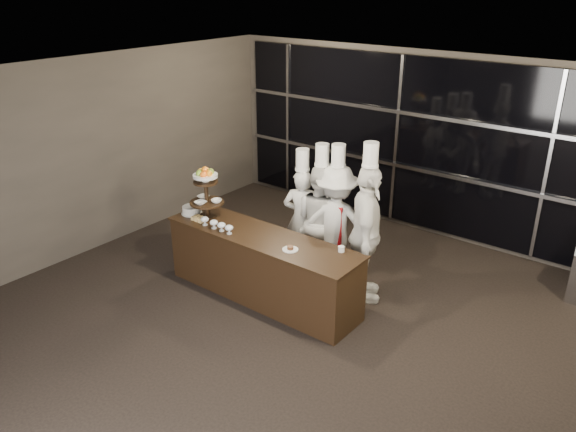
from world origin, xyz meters
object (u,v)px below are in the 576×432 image
Objects in this scene: chef_a at (302,217)px; chef_d at (366,234)px; display_stand at (206,189)px; buffet_counter at (262,266)px; layer_cake at (192,210)px; chef_c at (336,223)px; chef_b at (321,219)px.

chef_a is 0.84× the size of chef_d.
buffet_counter is at bearing 0.01° from display_stand.
chef_c is (1.73, 1.11, -0.12)m from layer_cake.
chef_c is at bearing 66.38° from buffet_counter.
display_stand is 0.37× the size of chef_c.
chef_d is at bearing 20.38° from layer_cake.
chef_b is 0.98× the size of chef_c.
buffet_counter is 1.56× the size of chef_a.
buffet_counter is 1.22m from chef_c.
buffet_counter is 1.44m from chef_d.
layer_cake is 0.14× the size of chef_d.
display_stand is at bearing -144.12° from chef_c.
chef_c is (0.46, 1.06, 0.39)m from buffet_counter.
layer_cake is (-1.27, -0.05, 0.51)m from buffet_counter.
chef_c reaches higher than buffet_counter.
layer_cake is at bearing -147.40° from chef_c.
chef_a is 0.91× the size of chef_c.
layer_cake is 0.15× the size of chef_c.
chef_b is at bearing 41.57° from display_stand.
chef_d reaches higher than chef_b.
display_stand is 2.27m from chef_d.
chef_c is at bearing -1.08° from chef_b.
chef_c reaches higher than layer_cake.
chef_d is at bearing -15.18° from chef_b.
buffet_counter is at bearing 2.25° from layer_cake.
chef_d reaches higher than buffet_counter.
buffet_counter is 1.30× the size of chef_d.
buffet_counter is 1.42× the size of chef_c.
display_stand is (-1.00, -0.00, 0.87)m from buffet_counter.
buffet_counter is 9.47× the size of layer_cake.
chef_d reaches higher than chef_a.
display_stand reaches higher than buffet_counter.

